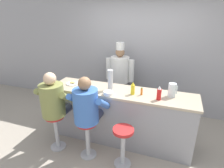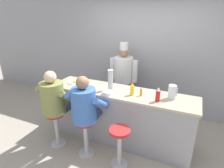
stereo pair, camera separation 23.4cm
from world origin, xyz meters
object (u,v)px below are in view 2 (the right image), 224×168
(water_pitcher_clear, at_px, (172,92))
(coffee_mug_blue, at_px, (85,82))
(ketchup_bottle_red, at_px, (158,95))
(diner_seated_blue, at_px, (85,107))
(diner_seated_olive, at_px, (54,100))
(empty_stool_round, at_px, (120,142))
(hot_sauce_bottle_orange, at_px, (141,92))
(mustard_bottle_yellow, at_px, (132,89))
(breakfast_plate, at_px, (75,82))
(cereal_bowl, at_px, (107,93))
(cook_in_whites_near, at_px, (123,76))
(cup_stack_steel, at_px, (110,80))

(water_pitcher_clear, relative_size, coffee_mug_blue, 1.70)
(ketchup_bottle_red, relative_size, diner_seated_blue, 0.17)
(diner_seated_blue, bearing_deg, diner_seated_olive, 179.99)
(empty_stool_round, bearing_deg, hot_sauce_bottle_orange, 76.35)
(ketchup_bottle_red, distance_m, mustard_bottle_yellow, 0.43)
(breakfast_plate, height_order, cereal_bowl, cereal_bowl)
(ketchup_bottle_red, bearing_deg, cook_in_whites_near, 131.19)
(breakfast_plate, relative_size, cup_stack_steel, 0.68)
(hot_sauce_bottle_orange, relative_size, cup_stack_steel, 0.36)
(breakfast_plate, xyz_separation_m, diner_seated_blue, (0.58, -0.58, -0.12))
(diner_seated_blue, xyz_separation_m, empty_stool_round, (0.60, -0.03, -0.44))
(coffee_mug_blue, bearing_deg, diner_seated_blue, -59.45)
(mustard_bottle_yellow, relative_size, coffee_mug_blue, 1.67)
(ketchup_bottle_red, bearing_deg, cereal_bowl, -173.85)
(breakfast_plate, xyz_separation_m, cup_stack_steel, (0.76, -0.01, 0.16))
(breakfast_plate, bearing_deg, cook_in_whites_near, 57.53)
(breakfast_plate, distance_m, cup_stack_steel, 0.78)
(diner_seated_olive, distance_m, cook_in_whites_near, 1.69)
(water_pitcher_clear, bearing_deg, cereal_bowl, -164.38)
(cereal_bowl, bearing_deg, cup_stack_steel, 101.21)
(ketchup_bottle_red, xyz_separation_m, coffee_mug_blue, (-1.38, 0.16, -0.06))
(cereal_bowl, distance_m, diner_seated_blue, 0.44)
(ketchup_bottle_red, bearing_deg, hot_sauce_bottle_orange, 162.66)
(hot_sauce_bottle_orange, distance_m, breakfast_plate, 1.32)
(coffee_mug_blue, xyz_separation_m, cup_stack_steel, (0.53, -0.02, 0.13))
(hot_sauce_bottle_orange, height_order, coffee_mug_blue, hot_sauce_bottle_orange)
(ketchup_bottle_red, xyz_separation_m, diner_seated_olive, (-1.62, -0.44, -0.21))
(ketchup_bottle_red, xyz_separation_m, diner_seated_blue, (-1.02, -0.44, -0.21))
(ketchup_bottle_red, relative_size, empty_stool_round, 0.35)
(cereal_bowl, relative_size, cup_stack_steel, 0.46)
(diner_seated_blue, bearing_deg, empty_stool_round, -3.11)
(empty_stool_round, bearing_deg, coffee_mug_blue, 146.39)
(breakfast_plate, bearing_deg, hot_sauce_bottle_orange, -2.27)
(coffee_mug_blue, distance_m, diner_seated_olive, 0.67)
(ketchup_bottle_red, bearing_deg, empty_stool_round, -131.66)
(cereal_bowl, xyz_separation_m, empty_stool_round, (0.38, -0.39, -0.57))
(mustard_bottle_yellow, relative_size, water_pitcher_clear, 0.98)
(cup_stack_steel, xyz_separation_m, diner_seated_olive, (-0.77, -0.58, -0.28))
(diner_seated_olive, distance_m, diner_seated_blue, 0.60)
(cereal_bowl, relative_size, empty_stool_round, 0.25)
(ketchup_bottle_red, height_order, water_pitcher_clear, ketchup_bottle_red)
(diner_seated_olive, bearing_deg, cook_in_whites_near, 67.80)
(breakfast_plate, bearing_deg, water_pitcher_clear, 1.52)
(cup_stack_steel, bearing_deg, empty_stool_round, -55.11)
(mustard_bottle_yellow, height_order, diner_seated_blue, diner_seated_blue)
(hot_sauce_bottle_orange, relative_size, diner_seated_blue, 0.09)
(hot_sauce_bottle_orange, distance_m, empty_stool_round, 0.84)
(mustard_bottle_yellow, relative_size, diner_seated_blue, 0.16)
(diner_seated_olive, relative_size, empty_stool_round, 2.12)
(breakfast_plate, distance_m, cook_in_whites_near, 1.17)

